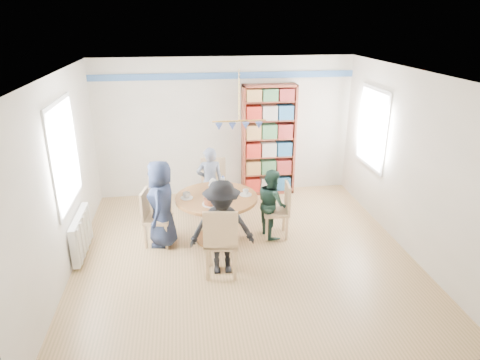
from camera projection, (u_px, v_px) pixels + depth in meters
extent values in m
plane|color=tan|center=(244.00, 253.00, 6.56)|extent=(5.00, 5.00, 0.00)
plane|color=white|center=(244.00, 73.00, 5.58)|extent=(5.00, 5.00, 0.00)
plane|color=white|center=(225.00, 128.00, 8.38)|extent=(5.00, 0.00, 5.00)
plane|color=white|center=(285.00, 266.00, 3.76)|extent=(5.00, 0.00, 5.00)
plane|color=white|center=(60.00, 179.00, 5.75)|extent=(0.00, 5.00, 5.00)
plane|color=white|center=(409.00, 163.00, 6.39)|extent=(0.00, 5.00, 5.00)
cube|color=#375F98|center=(225.00, 76.00, 8.00)|extent=(5.00, 0.02, 0.12)
cube|color=white|center=(64.00, 155.00, 5.94)|extent=(0.03, 1.32, 1.52)
cube|color=white|center=(66.00, 155.00, 5.94)|extent=(0.01, 1.20, 1.40)
cube|color=white|center=(373.00, 128.00, 7.52)|extent=(0.03, 1.12, 1.42)
cube|color=white|center=(372.00, 128.00, 7.52)|extent=(0.01, 1.00, 1.30)
cylinder|color=gold|center=(239.00, 95.00, 6.18)|extent=(0.01, 0.01, 0.75)
cylinder|color=gold|center=(239.00, 121.00, 6.32)|extent=(0.80, 0.02, 0.02)
cone|color=#4665C4|center=(219.00, 127.00, 6.31)|extent=(0.11, 0.11, 0.10)
cone|color=#4665C4|center=(232.00, 126.00, 6.33)|extent=(0.11, 0.11, 0.10)
cone|color=#4665C4|center=(246.00, 126.00, 6.36)|extent=(0.11, 0.11, 0.10)
cone|color=#4665C4|center=(259.00, 126.00, 6.38)|extent=(0.11, 0.11, 0.10)
cube|color=silver|center=(81.00, 234.00, 6.40)|extent=(0.10, 1.00, 0.60)
cube|color=silver|center=(80.00, 247.00, 6.04)|extent=(0.02, 0.06, 0.56)
cube|color=silver|center=(83.00, 240.00, 6.22)|extent=(0.02, 0.06, 0.56)
cube|color=silver|center=(85.00, 234.00, 6.41)|extent=(0.02, 0.06, 0.56)
cube|color=silver|center=(88.00, 228.00, 6.59)|extent=(0.02, 0.06, 0.56)
cube|color=silver|center=(90.00, 222.00, 6.78)|extent=(0.02, 0.06, 0.56)
cylinder|color=brown|center=(216.00, 198.00, 6.72)|extent=(1.30, 1.30, 0.05)
cylinder|color=brown|center=(217.00, 219.00, 6.86)|extent=(0.16, 0.16, 0.70)
cylinder|color=brown|center=(217.00, 237.00, 6.98)|extent=(0.70, 0.70, 0.04)
cube|color=#D5AE83|center=(157.00, 219.00, 6.68)|extent=(0.47, 0.47, 0.05)
cube|color=#D5AE83|center=(145.00, 205.00, 6.61)|extent=(0.12, 0.40, 0.48)
cube|color=#D5AE83|center=(166.00, 237.00, 6.60)|extent=(0.05, 0.05, 0.41)
cube|color=#D5AE83|center=(171.00, 227.00, 6.91)|extent=(0.05, 0.05, 0.41)
cube|color=#D5AE83|center=(146.00, 236.00, 6.62)|extent=(0.05, 0.05, 0.41)
cube|color=#D5AE83|center=(151.00, 227.00, 6.93)|extent=(0.05, 0.05, 0.41)
cube|color=#D5AE83|center=(276.00, 212.00, 6.93)|extent=(0.43, 0.43, 0.05)
cube|color=#D5AE83|center=(287.00, 198.00, 6.85)|extent=(0.07, 0.40, 0.48)
cube|color=#D5AE83|center=(264.00, 220.00, 7.15)|extent=(0.04, 0.04, 0.41)
cube|color=#D5AE83|center=(267.00, 229.00, 6.85)|extent=(0.04, 0.04, 0.41)
cube|color=#D5AE83|center=(284.00, 220.00, 7.17)|extent=(0.04, 0.04, 0.41)
cube|color=#D5AE83|center=(287.00, 229.00, 6.87)|extent=(0.04, 0.04, 0.41)
cube|color=#D5AE83|center=(214.00, 189.00, 7.70)|extent=(0.47, 0.47, 0.05)
cube|color=#D5AE83|center=(213.00, 172.00, 7.80)|extent=(0.45, 0.07, 0.53)
cube|color=#D5AE83|center=(204.00, 206.00, 7.61)|extent=(0.05, 0.05, 0.46)
cube|color=#D5AE83|center=(224.00, 206.00, 7.64)|extent=(0.05, 0.05, 0.46)
cube|color=#D5AE83|center=(204.00, 198.00, 7.95)|extent=(0.05, 0.05, 0.46)
cube|color=#D5AE83|center=(224.00, 198.00, 7.97)|extent=(0.05, 0.05, 0.46)
cube|color=#D5AE83|center=(222.00, 241.00, 5.89)|extent=(0.52, 0.52, 0.06)
cube|color=#D5AE83|center=(221.00, 231.00, 5.60)|extent=(0.46, 0.11, 0.55)
cube|color=#D5AE83|center=(235.00, 251.00, 6.16)|extent=(0.05, 0.05, 0.47)
cube|color=#D5AE83|center=(209.00, 251.00, 6.16)|extent=(0.05, 0.05, 0.47)
cube|color=#D5AE83|center=(235.00, 265.00, 5.81)|extent=(0.05, 0.05, 0.47)
cube|color=#D5AE83|center=(208.00, 265.00, 5.81)|extent=(0.05, 0.05, 0.47)
imported|color=#1A2239|center=(161.00, 204.00, 6.60)|extent=(0.52, 0.73, 1.39)
imported|color=#193229|center=(272.00, 203.00, 6.92)|extent=(0.52, 0.62, 1.14)
imported|color=gray|center=(210.00, 182.00, 7.56)|extent=(0.47, 0.31, 1.29)
imported|color=black|center=(222.00, 228.00, 5.86)|extent=(0.89, 0.52, 1.38)
cube|color=maroon|center=(243.00, 142.00, 8.37)|extent=(0.04, 0.31, 2.19)
cube|color=maroon|center=(293.00, 140.00, 8.50)|extent=(0.04, 0.31, 2.19)
cube|color=maroon|center=(270.00, 85.00, 8.04)|extent=(1.04, 0.31, 0.04)
cube|color=maroon|center=(267.00, 190.00, 8.82)|extent=(1.04, 0.31, 0.06)
cube|color=maroon|center=(267.00, 139.00, 8.57)|extent=(1.04, 0.02, 2.19)
cube|color=maroon|center=(268.00, 173.00, 8.68)|extent=(0.98, 0.29, 0.03)
cube|color=maroon|center=(268.00, 156.00, 8.55)|extent=(0.98, 0.29, 0.03)
cube|color=maroon|center=(268.00, 138.00, 8.41)|extent=(0.98, 0.29, 0.03)
cube|color=maroon|center=(269.00, 120.00, 8.28)|extent=(0.98, 0.29, 0.03)
cube|color=maroon|center=(269.00, 101.00, 8.15)|extent=(0.98, 0.29, 0.03)
cube|color=#AC251A|center=(252.00, 184.00, 8.70)|extent=(0.29, 0.23, 0.27)
cube|color=beige|center=(268.00, 183.00, 8.74)|extent=(0.29, 0.23, 0.27)
cube|color=#276091|center=(283.00, 182.00, 8.78)|extent=(0.29, 0.23, 0.27)
cube|color=tan|center=(253.00, 167.00, 8.56)|extent=(0.29, 0.23, 0.27)
cube|color=#3E7144|center=(268.00, 166.00, 8.60)|extent=(0.29, 0.23, 0.27)
cube|color=maroon|center=(283.00, 166.00, 8.64)|extent=(0.29, 0.23, 0.27)
cube|color=#AC251A|center=(253.00, 150.00, 8.43)|extent=(0.29, 0.23, 0.27)
cube|color=beige|center=(268.00, 149.00, 8.47)|extent=(0.29, 0.23, 0.27)
cube|color=#276091|center=(284.00, 148.00, 8.51)|extent=(0.29, 0.23, 0.27)
cube|color=tan|center=(253.00, 131.00, 8.30)|extent=(0.29, 0.23, 0.27)
cube|color=#3E7144|center=(269.00, 131.00, 8.34)|extent=(0.29, 0.23, 0.27)
cube|color=maroon|center=(285.00, 130.00, 8.38)|extent=(0.29, 0.23, 0.27)
cube|color=#AC251A|center=(253.00, 113.00, 8.17)|extent=(0.29, 0.23, 0.27)
cube|color=beige|center=(269.00, 112.00, 8.21)|extent=(0.29, 0.23, 0.27)
cube|color=#276091|center=(285.00, 112.00, 8.25)|extent=(0.29, 0.23, 0.27)
cube|color=tan|center=(253.00, 95.00, 8.04)|extent=(0.29, 0.23, 0.23)
cube|color=#3E7144|center=(270.00, 94.00, 8.08)|extent=(0.29, 0.23, 0.23)
cube|color=maroon|center=(286.00, 94.00, 8.12)|extent=(0.29, 0.23, 0.23)
cylinder|color=white|center=(213.00, 188.00, 6.74)|extent=(0.12, 0.12, 0.23)
sphere|color=white|center=(213.00, 181.00, 6.70)|extent=(0.09, 0.09, 0.09)
cylinder|color=silver|center=(223.00, 185.00, 6.79)|extent=(0.07, 0.07, 0.27)
cylinder|color=#4665C4|center=(223.00, 177.00, 6.74)|extent=(0.03, 0.03, 0.03)
cylinder|color=white|center=(218.00, 189.00, 6.97)|extent=(0.29, 0.29, 0.01)
cylinder|color=brown|center=(218.00, 187.00, 6.95)|extent=(0.23, 0.23, 0.09)
cylinder|color=white|center=(212.00, 204.00, 6.43)|extent=(0.29, 0.29, 0.01)
cylinder|color=brown|center=(212.00, 201.00, 6.41)|extent=(0.23, 0.23, 0.09)
cylinder|color=white|center=(187.00, 198.00, 6.65)|extent=(0.19, 0.19, 0.01)
imported|color=white|center=(187.00, 195.00, 6.64)|extent=(0.12, 0.12, 0.09)
cylinder|color=white|center=(246.00, 195.00, 6.77)|extent=(0.19, 0.19, 0.01)
imported|color=white|center=(246.00, 192.00, 6.76)|extent=(0.10, 0.10, 0.09)
cylinder|color=white|center=(214.00, 185.00, 7.14)|extent=(0.19, 0.19, 0.01)
imported|color=white|center=(214.00, 183.00, 7.13)|extent=(0.12, 0.12, 0.09)
cylinder|color=white|center=(219.00, 208.00, 6.28)|extent=(0.19, 0.19, 0.01)
imported|color=white|center=(219.00, 206.00, 6.27)|extent=(0.10, 0.10, 0.09)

